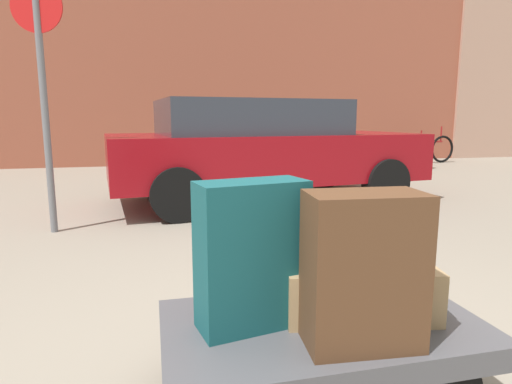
% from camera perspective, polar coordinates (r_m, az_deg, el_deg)
% --- Properties ---
extents(luggage_cart, '(1.33, 0.74, 0.34)m').
position_cam_1_polar(luggage_cart, '(1.95, 8.67, -18.30)').
color(luggage_cart, '#4C4C51').
rests_on(luggage_cart, ground_plane).
extents(suitcase_tan_rear_left, '(0.71, 0.58, 0.23)m').
position_cam_1_polar(suitcase_tan_rear_left, '(2.03, 12.72, -11.56)').
color(suitcase_tan_rear_left, '#9E7F56').
rests_on(suitcase_tan_rear_left, luggage_cart).
extents(suitcase_brown_front_left, '(0.44, 0.27, 0.58)m').
position_cam_1_polar(suitcase_brown_front_left, '(1.66, 13.94, -9.96)').
color(suitcase_brown_front_left, '#51331E').
rests_on(suitcase_brown_front_left, luggage_cart).
extents(suitcase_teal_front_right, '(0.47, 0.28, 0.60)m').
position_cam_1_polar(suitcase_teal_front_right, '(1.75, -0.56, -8.27)').
color(suitcase_teal_front_right, '#144C51').
rests_on(suitcase_teal_front_right, luggage_cart).
extents(parked_car, '(4.47, 2.29, 1.42)m').
position_cam_1_polar(parked_car, '(6.14, 0.82, 5.80)').
color(parked_car, maroon).
rests_on(parked_car, ground_plane).
extents(bicycle_leaning, '(1.76, 0.26, 0.96)m').
position_cam_1_polar(bicycle_leaning, '(12.26, 21.55, 5.28)').
color(bicycle_leaning, black).
rests_on(bicycle_leaning, ground_plane).
extents(bollard_kerb_near, '(0.22, 0.22, 0.55)m').
position_cam_1_polar(bollard_kerb_near, '(9.51, 6.64, 4.20)').
color(bollard_kerb_near, '#72665B').
rests_on(bollard_kerb_near, ground_plane).
extents(bollard_kerb_mid, '(0.22, 0.22, 0.55)m').
position_cam_1_polar(bollard_kerb_mid, '(10.03, 13.67, 4.28)').
color(bollard_kerb_mid, '#72665B').
rests_on(bollard_kerb_mid, ground_plane).
extents(bollard_kerb_far, '(0.22, 0.22, 0.55)m').
position_cam_1_polar(bollard_kerb_far, '(10.89, 21.54, 4.29)').
color(bollard_kerb_far, '#72665B').
rests_on(bollard_kerb_far, ground_plane).
extents(no_parking_sign, '(0.49, 0.12, 2.49)m').
position_cam_1_polar(no_parking_sign, '(4.91, -26.30, 12.90)').
color(no_parking_sign, slate).
rests_on(no_parking_sign, ground_plane).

